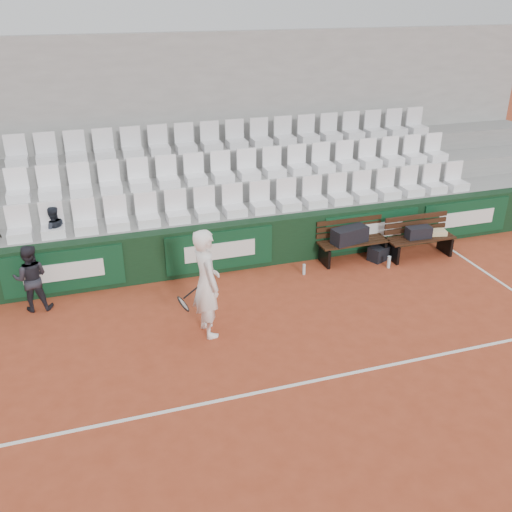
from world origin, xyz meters
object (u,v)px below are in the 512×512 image
Objects in this scene: bench_left at (353,251)px; sports_bag_right at (419,232)px; water_bottle_near at (304,269)px; tennis_player at (206,283)px; water_bottle_far at (389,262)px; ball_kid at (31,278)px; sports_bag_left at (350,235)px; bench_right at (419,247)px; spectator_c at (51,210)px; sports_bag_ground at (380,253)px.

sports_bag_right is (1.40, -0.26, 0.35)m from bench_left.
water_bottle_near is 2.91m from tennis_player.
water_bottle_far is 0.20× the size of ball_kid.
sports_bag_right is 2.67m from water_bottle_near.
water_bottle_near is (-1.12, -0.27, -0.50)m from sports_bag_left.
water_bottle_near is at bearing -166.39° from bench_left.
spectator_c is at bearing 170.87° from bench_right.
sports_bag_ground is 4.56m from tennis_player.
tennis_player reaches higher than bench_right.
bench_right is 5.84× the size of water_bottle_far.
sports_bag_right is at bearing 0.80° from water_bottle_near.
ball_kid is at bearing 178.67° from sports_bag_right.
bench_right is 2.70m from water_bottle_near.
spectator_c is (0.46, 1.01, 0.88)m from ball_kid.
bench_left is 4.07m from tennis_player.
tennis_player is 3.30m from ball_kid.
ball_kid is at bearing 148.64° from tennis_player.
sports_bag_right is 1.08× the size of sports_bag_ground.
water_bottle_near is at bearing -176.75° from ball_kid.
bench_left is 0.79× the size of tennis_player.
ball_kid is (-6.28, -0.05, 0.01)m from sports_bag_left.
sports_bag_left is 1.53m from sports_bag_right.
sports_bag_left is at bearing 171.32° from sports_bag_right.
water_bottle_far is at bearing -7.90° from water_bottle_near.
sports_bag_ground is 0.42m from water_bottle_far.
water_bottle_near is at bearing 155.09° from spectator_c.
sports_bag_ground is 0.49× the size of spectator_c.
ball_kid is (-6.98, 0.05, 0.48)m from sports_bag_ground.
sports_bag_right reaches higher than water_bottle_near.
bench_left is 0.41m from sports_bag_left.
ball_kid reaches higher than water_bottle_near.
water_bottle_far is (-0.01, -0.41, -0.02)m from sports_bag_ground.
bench_left reaches higher than water_bottle_far.
sports_bag_ground is at bearing -8.38° from sports_bag_left.
water_bottle_far is at bearing 156.92° from spectator_c.
spectator_c reaches higher than water_bottle_near.
tennis_player is 3.64m from spectator_c.
spectator_c reaches higher than sports_bag_right.
bench_left is at bearing 26.53° from tennis_player.
tennis_player reaches higher than sports_bag_right.
sports_bag_ground is at bearing 21.66° from tennis_player.
sports_bag_right is 0.92m from sports_bag_ground.
ball_kid is at bearing 177.58° from water_bottle_near.
tennis_player is 1.50× the size of ball_kid.
tennis_player is (-4.17, -1.66, 0.79)m from sports_bag_ground.
sports_bag_ground is at bearing 5.18° from water_bottle_near.
sports_bag_left is 1.44× the size of sports_bag_right.
water_bottle_far is (0.57, -0.55, -0.10)m from bench_left.
spectator_c is at bearing 167.21° from water_bottle_far.
sports_bag_right is 0.53× the size of spectator_c.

